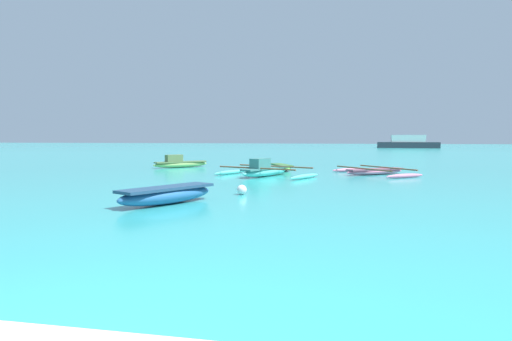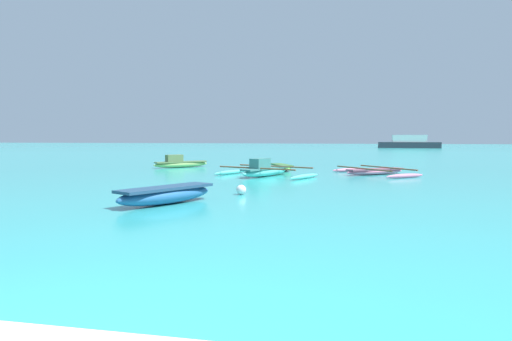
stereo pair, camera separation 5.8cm
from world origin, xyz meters
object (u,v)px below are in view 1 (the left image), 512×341
(moored_boat_0, at_px, (282,167))
(moored_boat_1, at_px, (375,171))
(moored_boat_2, at_px, (167,194))
(moored_boat_3, at_px, (180,163))
(distant_ferry, at_px, (408,143))
(mooring_buoy_1, at_px, (242,190))
(moored_boat_4, at_px, (265,170))

(moored_boat_0, distance_m, moored_boat_1, 5.31)
(moored_boat_2, xyz_separation_m, moored_boat_3, (-5.22, 14.39, 0.01))
(moored_boat_2, height_order, distant_ferry, distant_ferry)
(moored_boat_0, height_order, moored_boat_2, moored_boat_2)
(moored_boat_1, relative_size, distant_ferry, 0.49)
(mooring_buoy_1, bearing_deg, distant_ferry, 78.84)
(distant_ferry, bearing_deg, moored_boat_0, -103.65)
(moored_boat_3, xyz_separation_m, mooring_buoy_1, (6.81, -11.96, -0.12))
(moored_boat_0, height_order, distant_ferry, distant_ferry)
(mooring_buoy_1, bearing_deg, moored_boat_4, 94.46)
(distant_ferry, bearing_deg, moored_boat_4, -102.96)
(moored_boat_3, xyz_separation_m, moored_boat_4, (6.28, -5.07, 0.00))
(moored_boat_1, height_order, moored_boat_2, moored_boat_2)
(moored_boat_4, distance_m, distant_ferry, 59.28)
(moored_boat_4, relative_size, mooring_buoy_1, 15.73)
(moored_boat_1, relative_size, moored_boat_2, 1.46)
(moored_boat_1, distance_m, mooring_buoy_1, 10.16)
(moored_boat_4, bearing_deg, moored_boat_1, -44.29)
(moored_boat_0, bearing_deg, moored_boat_4, -28.99)
(moored_boat_1, distance_m, moored_boat_4, 5.64)
(moored_boat_4, bearing_deg, mooring_buoy_1, -152.04)
(moored_boat_3, distance_m, mooring_buoy_1, 13.76)
(moored_boat_4, relative_size, distant_ferry, 0.52)
(moored_boat_2, relative_size, mooring_buoy_1, 10.04)
(mooring_buoy_1, xyz_separation_m, distant_ferry, (12.76, 64.66, 0.71))
(moored_boat_4, bearing_deg, moored_boat_3, 74.58)
(moored_boat_1, xyz_separation_m, moored_boat_3, (-11.49, 2.94, 0.11))
(distant_ferry, bearing_deg, mooring_buoy_1, -101.16)
(moored_boat_3, height_order, moored_boat_4, moored_boat_4)
(moored_boat_2, bearing_deg, moored_boat_3, 47.11)
(moored_boat_4, distance_m, mooring_buoy_1, 6.91)
(moored_boat_2, relative_size, distant_ferry, 0.33)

